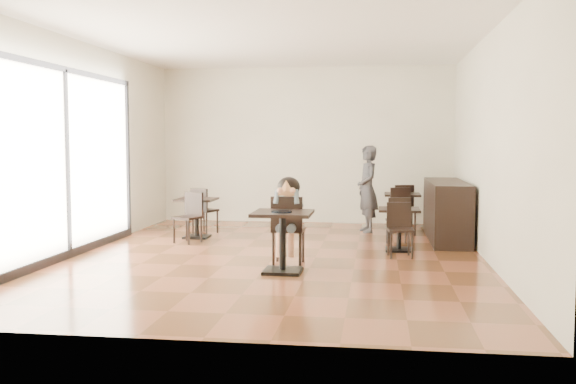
% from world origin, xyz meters
% --- Properties ---
extents(floor, '(6.00, 8.00, 0.01)m').
position_xyz_m(floor, '(0.00, 0.00, 0.00)').
color(floor, brown).
rests_on(floor, ground).
extents(ceiling, '(6.00, 8.00, 0.01)m').
position_xyz_m(ceiling, '(0.00, 0.00, 3.20)').
color(ceiling, white).
rests_on(ceiling, floor).
extents(wall_back, '(6.00, 0.01, 3.20)m').
position_xyz_m(wall_back, '(0.00, 4.00, 1.60)').
color(wall_back, white).
rests_on(wall_back, floor).
extents(wall_front, '(6.00, 0.01, 3.20)m').
position_xyz_m(wall_front, '(0.00, -4.00, 1.60)').
color(wall_front, white).
rests_on(wall_front, floor).
extents(wall_left, '(0.01, 8.00, 3.20)m').
position_xyz_m(wall_left, '(-3.00, 0.00, 1.60)').
color(wall_left, white).
rests_on(wall_left, floor).
extents(wall_right, '(0.01, 8.00, 3.20)m').
position_xyz_m(wall_right, '(3.00, 0.00, 1.60)').
color(wall_right, white).
rests_on(wall_right, floor).
extents(storefront_window, '(0.04, 4.50, 2.60)m').
position_xyz_m(storefront_window, '(-2.97, -0.50, 1.40)').
color(storefront_window, white).
rests_on(storefront_window, floor).
extents(child_table, '(0.75, 0.75, 0.79)m').
position_xyz_m(child_table, '(0.27, -1.11, 0.39)').
color(child_table, black).
rests_on(child_table, floor).
extents(child_chair, '(0.43, 0.43, 0.95)m').
position_xyz_m(child_chair, '(0.27, -0.56, 0.47)').
color(child_chair, black).
rests_on(child_chair, floor).
extents(child, '(0.43, 0.60, 1.19)m').
position_xyz_m(child, '(0.27, -0.56, 0.60)').
color(child, gray).
rests_on(child, child_chair).
extents(plate, '(0.27, 0.27, 0.02)m').
position_xyz_m(plate, '(0.27, -1.21, 0.80)').
color(plate, black).
rests_on(plate, child_table).
extents(pizza_slice, '(0.28, 0.21, 0.06)m').
position_xyz_m(pizza_slice, '(0.27, -0.75, 1.03)').
color(pizza_slice, '#EFC586').
rests_on(pizza_slice, child).
extents(adult_patron, '(0.54, 0.67, 1.60)m').
position_xyz_m(adult_patron, '(1.29, 2.73, 0.80)').
color(adult_patron, '#3D3D42').
rests_on(adult_patron, floor).
extents(cafe_table_mid, '(0.68, 0.68, 0.66)m').
position_xyz_m(cafe_table_mid, '(1.81, 0.75, 0.33)').
color(cafe_table_mid, black).
rests_on(cafe_table_mid, floor).
extents(cafe_table_left, '(0.86, 0.86, 0.69)m').
position_xyz_m(cafe_table_left, '(-1.64, 1.61, 0.35)').
color(cafe_table_left, black).
rests_on(cafe_table_left, floor).
extents(cafe_table_back, '(0.83, 0.83, 0.70)m').
position_xyz_m(cafe_table_back, '(1.94, 3.03, 0.35)').
color(cafe_table_back, black).
rests_on(cafe_table_back, floor).
extents(chair_mid_a, '(0.39, 0.39, 0.79)m').
position_xyz_m(chair_mid_a, '(1.81, 1.30, 0.39)').
color(chair_mid_a, black).
rests_on(chair_mid_a, floor).
extents(chair_mid_b, '(0.39, 0.39, 0.79)m').
position_xyz_m(chair_mid_b, '(1.81, 0.20, 0.39)').
color(chair_mid_b, black).
rests_on(chair_mid_b, floor).
extents(chair_left_a, '(0.49, 0.49, 0.83)m').
position_xyz_m(chair_left_a, '(-1.64, 2.16, 0.42)').
color(chair_left_a, black).
rests_on(chair_left_a, floor).
extents(chair_left_b, '(0.49, 0.49, 0.83)m').
position_xyz_m(chair_left_b, '(-1.64, 1.06, 0.42)').
color(chair_left_b, black).
rests_on(chair_left_b, floor).
extents(chair_back_a, '(0.47, 0.47, 0.84)m').
position_xyz_m(chair_back_a, '(1.94, 3.50, 0.42)').
color(chair_back_a, black).
rests_on(chair_back_a, floor).
extents(chair_back_b, '(0.47, 0.47, 0.84)m').
position_xyz_m(chair_back_b, '(1.94, 2.48, 0.42)').
color(chair_back_b, black).
rests_on(chair_back_b, floor).
extents(service_counter, '(0.60, 2.40, 1.00)m').
position_xyz_m(service_counter, '(2.65, 2.00, 0.50)').
color(service_counter, black).
rests_on(service_counter, floor).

